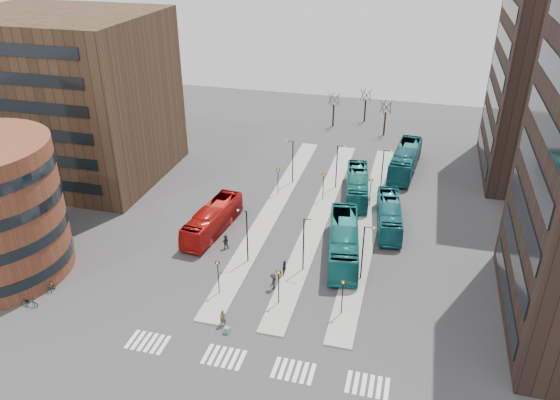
% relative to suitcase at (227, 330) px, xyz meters
% --- Properties ---
extents(ground, '(160.00, 160.00, 0.00)m').
position_rel_suitcase_xyz_m(ground, '(1.76, -6.91, -0.30)').
color(ground, '#2E2E31').
rests_on(ground, ground).
extents(island_left, '(2.50, 45.00, 0.15)m').
position_rel_suitcase_xyz_m(island_left, '(-2.24, 23.09, -0.22)').
color(island_left, gray).
rests_on(island_left, ground).
extents(island_mid, '(2.50, 45.00, 0.15)m').
position_rel_suitcase_xyz_m(island_mid, '(3.76, 23.09, -0.22)').
color(island_mid, gray).
rests_on(island_mid, ground).
extents(island_right, '(2.50, 45.00, 0.15)m').
position_rel_suitcase_xyz_m(island_right, '(9.76, 23.09, -0.22)').
color(island_right, gray).
rests_on(island_right, ground).
extents(suitcase, '(0.49, 0.40, 0.59)m').
position_rel_suitcase_xyz_m(suitcase, '(0.00, 0.00, 0.00)').
color(suitcase, '#1D3CA0').
rests_on(suitcase, ground).
extents(red_bus, '(3.77, 11.50, 3.14)m').
position_rel_suitcase_xyz_m(red_bus, '(-7.54, 16.10, 1.28)').
color(red_bus, '#A8100C').
rests_on(red_bus, ground).
extents(teal_bus_a, '(4.88, 13.13, 3.57)m').
position_rel_suitcase_xyz_m(teal_bus_a, '(7.93, 14.90, 1.49)').
color(teal_bus_a, '#136363').
rests_on(teal_bus_a, ground).
extents(teal_bus_b, '(4.15, 11.67, 3.18)m').
position_rel_suitcase_xyz_m(teal_bus_b, '(7.44, 29.31, 1.29)').
color(teal_bus_b, '#146461').
rests_on(teal_bus_b, ground).
extents(teal_bus_c, '(3.86, 11.13, 3.04)m').
position_rel_suitcase_xyz_m(teal_bus_c, '(12.14, 22.55, 1.22)').
color(teal_bus_c, '#155F6A').
rests_on(teal_bus_c, ground).
extents(teal_bus_d, '(4.22, 13.19, 3.61)m').
position_rel_suitcase_xyz_m(teal_bus_d, '(13.01, 39.06, 1.51)').
color(teal_bus_d, '#12535C').
rests_on(teal_bus_d, ground).
extents(traveller, '(0.65, 0.46, 1.67)m').
position_rel_suitcase_xyz_m(traveller, '(-0.67, 0.84, 0.54)').
color(traveller, '#4B4D2E').
rests_on(traveller, ground).
extents(commuter_a, '(0.91, 0.78, 1.64)m').
position_rel_suitcase_xyz_m(commuter_a, '(-4.87, 13.07, 0.53)').
color(commuter_a, black).
rests_on(commuter_a, ground).
extents(commuter_b, '(0.44, 1.03, 1.74)m').
position_rel_suitcase_xyz_m(commuter_b, '(2.72, 9.75, 0.57)').
color(commuter_b, black).
rests_on(commuter_b, ground).
extents(commuter_c, '(0.86, 1.25, 1.77)m').
position_rel_suitcase_xyz_m(commuter_c, '(2.23, 7.24, 0.59)').
color(commuter_c, black).
rests_on(commuter_c, ground).
extents(bicycle_near, '(1.71, 0.62, 0.89)m').
position_rel_suitcase_xyz_m(bicycle_near, '(-19.24, -1.26, 0.15)').
color(bicycle_near, gray).
rests_on(bicycle_near, ground).
extents(bicycle_mid, '(1.57, 0.56, 0.93)m').
position_rel_suitcase_xyz_m(bicycle_mid, '(-19.24, 1.61, 0.17)').
color(bicycle_mid, gray).
rests_on(bicycle_mid, ground).
extents(bicycle_far, '(1.89, 1.25, 0.94)m').
position_rel_suitcase_xyz_m(bicycle_far, '(-19.24, 1.22, 0.17)').
color(bicycle_far, gray).
rests_on(bicycle_far, ground).
extents(crosswalk_stripes, '(22.35, 2.40, 0.01)m').
position_rel_suitcase_xyz_m(crosswalk_stripes, '(3.51, -2.91, -0.29)').
color(crosswalk_stripes, silver).
rests_on(crosswalk_stripes, ground).
extents(office_block, '(25.00, 20.12, 22.00)m').
position_rel_suitcase_xyz_m(office_block, '(-32.24, 27.08, 10.70)').
color(office_block, '#422D1E').
rests_on(office_block, ground).
extents(sign_poles, '(12.45, 22.12, 3.65)m').
position_rel_suitcase_xyz_m(sign_poles, '(3.36, 16.09, 2.11)').
color(sign_poles, black).
rests_on(sign_poles, ground).
extents(lamp_posts, '(14.04, 20.24, 6.12)m').
position_rel_suitcase_xyz_m(lamp_posts, '(4.39, 21.09, 3.28)').
color(lamp_posts, black).
rests_on(lamp_posts, ground).
extents(bare_trees, '(10.97, 8.14, 5.90)m').
position_rel_suitcase_xyz_m(bare_trees, '(4.42, 55.76, 2.43)').
color(bare_trees, black).
rests_on(bare_trees, ground).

